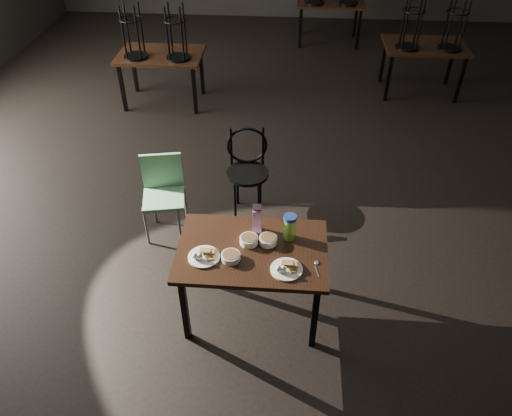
# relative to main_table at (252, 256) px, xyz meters

# --- Properties ---
(main_table) EXTENTS (1.20, 0.80, 0.75)m
(main_table) POSITION_rel_main_table_xyz_m (0.00, 0.00, 0.00)
(main_table) COLOR black
(main_table) RESTS_ON ground
(plate_left) EXTENTS (0.25, 0.25, 0.08)m
(plate_left) POSITION_rel_main_table_xyz_m (-0.37, -0.12, 0.10)
(plate_left) COLOR white
(plate_left) RESTS_ON main_table
(plate_right) EXTENTS (0.25, 0.25, 0.08)m
(plate_right) POSITION_rel_main_table_xyz_m (0.28, -0.21, 0.10)
(plate_right) COLOR white
(plate_right) RESTS_ON main_table
(bowl_near) EXTENTS (0.15, 0.15, 0.06)m
(bowl_near) POSITION_rel_main_table_xyz_m (-0.03, 0.07, 0.11)
(bowl_near) COLOR white
(bowl_near) RESTS_ON main_table
(bowl_far) EXTENTS (0.15, 0.15, 0.06)m
(bowl_far) POSITION_rel_main_table_xyz_m (0.12, 0.09, 0.11)
(bowl_far) COLOR white
(bowl_far) RESTS_ON main_table
(bowl_big) EXTENTS (0.15, 0.15, 0.05)m
(bowl_big) POSITION_rel_main_table_xyz_m (-0.16, -0.12, 0.11)
(bowl_big) COLOR white
(bowl_big) RESTS_ON main_table
(juice_carton) EXTENTS (0.08, 0.08, 0.28)m
(juice_carton) POSITION_rel_main_table_xyz_m (0.02, 0.23, 0.21)
(juice_carton) COLOR #8F1A79
(juice_carton) RESTS_ON main_table
(water_bottle) EXTENTS (0.11, 0.11, 0.23)m
(water_bottle) POSITION_rel_main_table_xyz_m (0.29, 0.16, 0.20)
(water_bottle) COLOR #82E543
(water_bottle) RESTS_ON main_table
(spoon) EXTENTS (0.05, 0.18, 0.01)m
(spoon) POSITION_rel_main_table_xyz_m (0.51, -0.13, 0.08)
(spoon) COLOR silver
(spoon) RESTS_ON main_table
(bentwood_chair) EXTENTS (0.46, 0.45, 0.94)m
(bentwood_chair) POSITION_rel_main_table_xyz_m (-0.17, 1.46, -0.11)
(bentwood_chair) COLOR black
(bentwood_chair) RESTS_ON ground
(school_chair) EXTENTS (0.47, 0.47, 0.87)m
(school_chair) POSITION_rel_main_table_xyz_m (-0.97, 1.02, -0.15)
(school_chair) COLOR #669F73
(school_chair) RESTS_ON ground
(bg_table_left) EXTENTS (1.20, 0.80, 1.48)m
(bg_table_left) POSITION_rel_main_table_xyz_m (-1.63, 3.84, 0.08)
(bg_table_left) COLOR black
(bg_table_left) RESTS_ON ground
(bg_table_right) EXTENTS (1.20, 0.80, 1.48)m
(bg_table_right) POSITION_rel_main_table_xyz_m (2.20, 4.47, 0.08)
(bg_table_right) COLOR black
(bg_table_right) RESTS_ON ground
(bg_table_far) EXTENTS (1.20, 0.80, 1.48)m
(bg_table_far) POSITION_rel_main_table_xyz_m (0.88, 6.48, 0.08)
(bg_table_far) COLOR black
(bg_table_far) RESTS_ON ground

